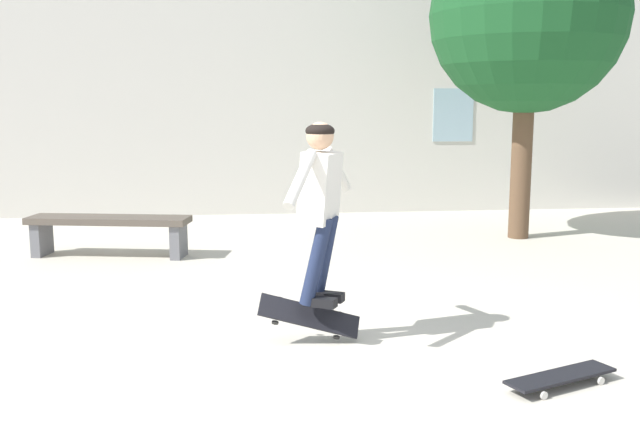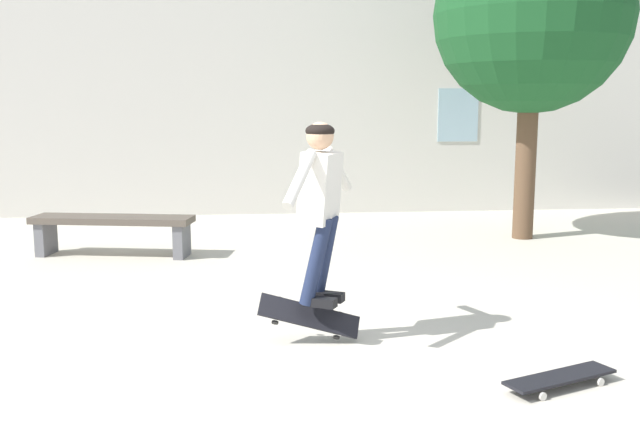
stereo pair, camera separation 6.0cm
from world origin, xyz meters
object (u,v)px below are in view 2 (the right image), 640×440
skateboard_flipping (309,316)px  skateboard_resting (560,377)px  skater (320,197)px  park_bench (113,226)px  tree_right (532,16)px

skateboard_flipping → skateboard_resting: size_ratio=0.96×
skateboard_flipping → skateboard_resting: skateboard_flipping is taller
skater → park_bench: bearing=149.9°
park_bench → skater: size_ratio=1.44×
skateboard_resting → skater: bearing=-56.4°
park_bench → skateboard_resting: bearing=-39.8°
tree_right → park_bench: size_ratio=2.15×
skateboard_resting → tree_right: bearing=-130.4°
park_bench → skater: 4.22m
tree_right → skateboard_resting: 6.21m
park_bench → skater: (2.21, -3.50, 0.79)m
tree_right → skater: (-3.26, -4.14, -1.85)m
tree_right → skateboard_resting: size_ratio=5.13×
skater → tree_right: bearing=79.4°
tree_right → skater: size_ratio=3.10×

